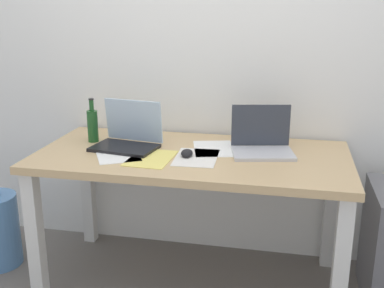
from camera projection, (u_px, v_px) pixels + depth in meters
ground_plane at (192, 280)px, 2.69m from camera, size 8.00×8.00×0.00m
back_wall at (208, 40)px, 2.74m from camera, size 5.20×0.08×2.60m
desk at (192, 171)px, 2.50m from camera, size 1.62×0.78×0.75m
laptop_left at (128, 137)px, 2.56m from camera, size 0.37×0.29×0.25m
laptop_right at (262, 143)px, 2.47m from camera, size 0.35×0.29×0.24m
beer_bottle at (93, 125)px, 2.66m from camera, size 0.06×0.06×0.25m
computer_mouse at (187, 153)px, 2.42m from camera, size 0.07×0.11×0.03m
paper_sheet_near_back at (214, 149)px, 2.55m from camera, size 0.28×0.34×0.00m
paper_sheet_center at (196, 158)px, 2.40m from camera, size 0.22×0.30×0.00m
paper_yellow_folder at (151, 158)px, 2.39m from camera, size 0.22×0.31×0.00m
paper_sheet_front_left at (118, 154)px, 2.45m from camera, size 0.32×0.36×0.00m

